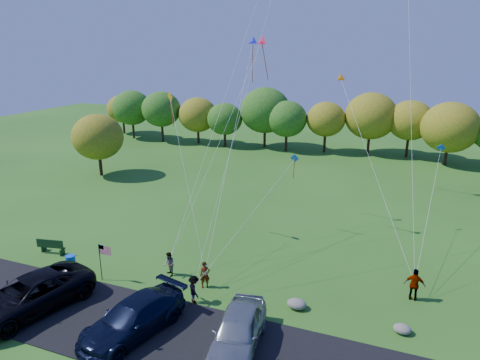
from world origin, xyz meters
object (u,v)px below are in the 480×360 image
at_px(flyer_a, 205,275).
at_px(flyer_c, 194,289).
at_px(park_bench, 51,246).
at_px(minivan_silver, 238,331).
at_px(trash_barrel, 71,262).
at_px(minivan_navy, 133,318).
at_px(minivan_dark, 30,295).
at_px(flyer_d, 415,285).
at_px(flyer_b, 169,264).

distance_m(flyer_a, flyer_c, 1.68).
bearing_deg(park_bench, minivan_silver, -26.79).
bearing_deg(trash_barrel, flyer_c, -3.41).
distance_m(flyer_c, park_bench, 12.21).
relative_size(flyer_a, trash_barrel, 1.80).
xyz_separation_m(flyer_c, park_bench, (-12.08, 1.73, -0.24)).
bearing_deg(flyer_c, flyer_a, -42.40).
distance_m(minivan_silver, park_bench, 16.42).
bearing_deg(flyer_a, flyer_c, -116.54).
bearing_deg(minivan_navy, minivan_dark, -162.42).
relative_size(minivan_dark, minivan_silver, 1.27).
relative_size(flyer_d, trash_barrel, 2.10).
distance_m(minivan_dark, flyer_b, 7.94).
bearing_deg(park_bench, trash_barrel, -34.07).
relative_size(minivan_navy, flyer_c, 3.60).
relative_size(flyer_a, flyer_c, 1.00).
distance_m(flyer_b, trash_barrel, 6.67).
distance_m(minivan_dark, flyer_a, 9.65).
relative_size(flyer_a, park_bench, 0.84).
bearing_deg(minivan_navy, trash_barrel, 166.15).
bearing_deg(minivan_navy, minivan_silver, 24.24).
height_order(minivan_navy, trash_barrel, minivan_navy).
height_order(minivan_silver, flyer_d, flyer_d).
bearing_deg(flyer_b, minivan_dark, -89.38).
height_order(flyer_a, flyer_d, flyer_d).
xyz_separation_m(flyer_d, trash_barrel, (-20.89, -4.25, -0.51)).
height_order(minivan_dark, flyer_b, minivan_dark).
xyz_separation_m(flyer_a, trash_barrel, (-9.18, -1.12, -0.37)).
relative_size(minivan_dark, minivan_navy, 1.14).
distance_m(flyer_b, flyer_d, 14.66).
xyz_separation_m(minivan_dark, flyer_c, (7.95, 3.97, -0.18)).
distance_m(minivan_dark, flyer_c, 8.88).
xyz_separation_m(minivan_navy, flyer_b, (-1.28, 5.72, -0.13)).
distance_m(flyer_c, trash_barrel, 9.33).
height_order(minivan_silver, park_bench, minivan_silver).
distance_m(minivan_silver, flyer_b, 8.13).
relative_size(minivan_silver, flyer_a, 3.22).
bearing_deg(minivan_dark, flyer_a, 51.06).
bearing_deg(flyer_c, minivan_navy, 110.08).
bearing_deg(flyer_a, flyer_b, 140.24).
bearing_deg(minivan_silver, flyer_d, 35.96).
xyz_separation_m(minivan_dark, park_bench, (-4.14, 5.70, -0.42)).
distance_m(flyer_a, trash_barrel, 9.26).
bearing_deg(minivan_dark, minivan_navy, 18.40).
xyz_separation_m(park_bench, trash_barrel, (2.78, -1.18, -0.13)).
bearing_deg(minivan_navy, flyer_b, 117.02).
relative_size(minivan_navy, minivan_silver, 1.12).
bearing_deg(minivan_silver, trash_barrel, 158.22).
height_order(flyer_d, trash_barrel, flyer_d).
height_order(minivan_navy, flyer_a, minivan_navy).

